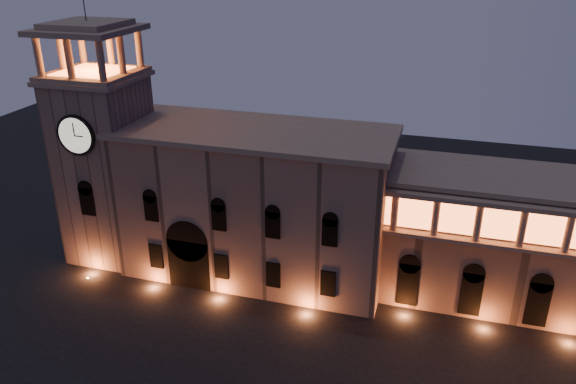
# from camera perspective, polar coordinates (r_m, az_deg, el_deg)

# --- Properties ---
(government_building) EXTENTS (30.80, 12.80, 17.60)m
(government_building) POSITION_cam_1_polar(r_m,az_deg,el_deg) (64.44, -3.37, -1.15)
(government_building) COLOR #886B59
(government_building) RESTS_ON ground
(clock_tower) EXTENTS (9.80, 9.80, 32.40)m
(clock_tower) POSITION_cam_1_polar(r_m,az_deg,el_deg) (70.28, -18.04, 3.14)
(clock_tower) COLOR #886B59
(clock_tower) RESTS_ON ground
(colonnade_wing) EXTENTS (40.60, 11.50, 14.50)m
(colonnade_wing) POSITION_cam_1_polar(r_m,az_deg,el_deg) (65.16, 26.99, -5.04)
(colonnade_wing) COLOR #836554
(colonnade_wing) RESTS_ON ground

